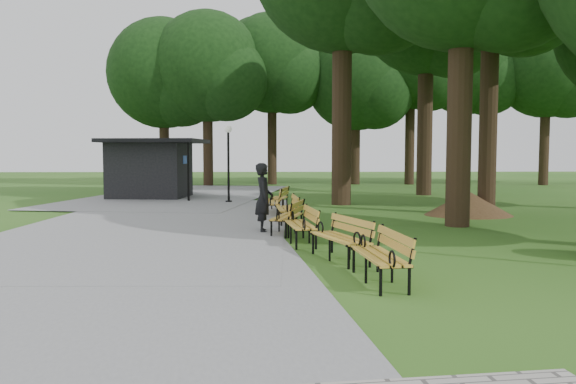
{
  "coord_description": "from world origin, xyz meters",
  "views": [
    {
      "loc": [
        -0.48,
        -13.67,
        2.12
      ],
      "look_at": [
        -0.02,
        0.92,
        1.1
      ],
      "focal_mm": 34.56,
      "sensor_mm": 36.0,
      "label": 1
    }
  ],
  "objects_px": {
    "bench_6": "(278,199)",
    "bench_0": "(379,256)",
    "bench_1": "(340,238)",
    "bench_2": "(300,225)",
    "lawn_tree_4": "(427,6)",
    "dirt_mound": "(468,203)",
    "lamp_post": "(228,147)",
    "bench_3": "(287,217)",
    "bench_4": "(286,209)",
    "bench_5": "(272,203)",
    "kiosk": "(150,169)",
    "person": "(263,198)"
  },
  "relations": [
    {
      "from": "kiosk",
      "to": "bench_4",
      "type": "height_order",
      "value": "kiosk"
    },
    {
      "from": "bench_2",
      "to": "lawn_tree_4",
      "type": "height_order",
      "value": "lawn_tree_4"
    },
    {
      "from": "person",
      "to": "bench_6",
      "type": "relative_size",
      "value": 0.98
    },
    {
      "from": "person",
      "to": "kiosk",
      "type": "distance_m",
      "value": 12.89
    },
    {
      "from": "lamp_post",
      "to": "bench_5",
      "type": "xyz_separation_m",
      "value": [
        1.86,
        -4.86,
        -1.93
      ]
    },
    {
      "from": "dirt_mound",
      "to": "bench_2",
      "type": "bearing_deg",
      "value": -136.56
    },
    {
      "from": "person",
      "to": "bench_1",
      "type": "bearing_deg",
      "value": -163.55
    },
    {
      "from": "bench_2",
      "to": "lamp_post",
      "type": "bearing_deg",
      "value": -173.54
    },
    {
      "from": "bench_6",
      "to": "lawn_tree_4",
      "type": "bearing_deg",
      "value": 145.29
    },
    {
      "from": "dirt_mound",
      "to": "bench_0",
      "type": "distance_m",
      "value": 10.97
    },
    {
      "from": "dirt_mound",
      "to": "bench_3",
      "type": "relative_size",
      "value": 1.31
    },
    {
      "from": "person",
      "to": "bench_5",
      "type": "distance_m",
      "value": 4.13
    },
    {
      "from": "person",
      "to": "kiosk",
      "type": "xyz_separation_m",
      "value": [
        -5.51,
        11.64,
        0.46
      ]
    },
    {
      "from": "dirt_mound",
      "to": "bench_2",
      "type": "distance_m",
      "value": 8.37
    },
    {
      "from": "bench_1",
      "to": "bench_5",
      "type": "height_order",
      "value": "same"
    },
    {
      "from": "bench_3",
      "to": "lawn_tree_4",
      "type": "bearing_deg",
      "value": 165.7
    },
    {
      "from": "bench_4",
      "to": "bench_5",
      "type": "bearing_deg",
      "value": -172.62
    },
    {
      "from": "bench_3",
      "to": "lawn_tree_4",
      "type": "distance_m",
      "value": 17.72
    },
    {
      "from": "bench_0",
      "to": "bench_1",
      "type": "xyz_separation_m",
      "value": [
        -0.4,
        1.94,
        0.0
      ]
    },
    {
      "from": "bench_1",
      "to": "bench_3",
      "type": "xyz_separation_m",
      "value": [
        -0.93,
        3.75,
        0.0
      ]
    },
    {
      "from": "lamp_post",
      "to": "bench_4",
      "type": "bearing_deg",
      "value": -72.17
    },
    {
      "from": "bench_3",
      "to": "bench_4",
      "type": "bearing_deg",
      "value": -166.57
    },
    {
      "from": "bench_3",
      "to": "bench_6",
      "type": "distance_m",
      "value": 5.96
    },
    {
      "from": "lamp_post",
      "to": "bench_2",
      "type": "xyz_separation_m",
      "value": [
        2.49,
        -10.8,
        -1.93
      ]
    },
    {
      "from": "lamp_post",
      "to": "bench_2",
      "type": "height_order",
      "value": "lamp_post"
    },
    {
      "from": "bench_4",
      "to": "bench_0",
      "type": "bearing_deg",
      "value": 6.16
    },
    {
      "from": "kiosk",
      "to": "bench_5",
      "type": "distance_m",
      "value": 9.54
    },
    {
      "from": "bench_4",
      "to": "lawn_tree_4",
      "type": "distance_m",
      "value": 16.21
    },
    {
      "from": "kiosk",
      "to": "bench_6",
      "type": "xyz_separation_m",
      "value": [
        5.96,
        -5.85,
        -0.95
      ]
    },
    {
      "from": "bench_4",
      "to": "lawn_tree_4",
      "type": "xyz_separation_m",
      "value": [
        7.33,
        11.32,
        9.0
      ]
    },
    {
      "from": "bench_6",
      "to": "bench_0",
      "type": "bearing_deg",
      "value": 18.26
    },
    {
      "from": "kiosk",
      "to": "lamp_post",
      "type": "relative_size",
      "value": 1.34
    },
    {
      "from": "bench_0",
      "to": "bench_2",
      "type": "distance_m",
      "value": 4.16
    },
    {
      "from": "bench_4",
      "to": "kiosk",
      "type": "bearing_deg",
      "value": -151.0
    },
    {
      "from": "lamp_post",
      "to": "bench_0",
      "type": "xyz_separation_m",
      "value": [
        3.57,
        -14.81,
        -1.93
      ]
    },
    {
      "from": "kiosk",
      "to": "bench_6",
      "type": "relative_size",
      "value": 2.34
    },
    {
      "from": "kiosk",
      "to": "lawn_tree_4",
      "type": "xyz_separation_m",
      "value": [
        13.52,
        1.56,
        8.04
      ]
    },
    {
      "from": "bench_1",
      "to": "bench_5",
      "type": "relative_size",
      "value": 1.0
    },
    {
      "from": "person",
      "to": "bench_4",
      "type": "height_order",
      "value": "person"
    },
    {
      "from": "lamp_post",
      "to": "lawn_tree_4",
      "type": "relative_size",
      "value": 0.26
    },
    {
      "from": "lamp_post",
      "to": "bench_0",
      "type": "distance_m",
      "value": 15.36
    },
    {
      "from": "lamp_post",
      "to": "bench_3",
      "type": "relative_size",
      "value": 1.75
    },
    {
      "from": "person",
      "to": "bench_5",
      "type": "xyz_separation_m",
      "value": [
        0.25,
        4.09,
        -0.49
      ]
    },
    {
      "from": "kiosk",
      "to": "bench_4",
      "type": "xyz_separation_m",
      "value": [
        6.18,
        -9.76,
        -0.95
      ]
    },
    {
      "from": "person",
      "to": "bench_2",
      "type": "height_order",
      "value": "person"
    },
    {
      "from": "bench_3",
      "to": "bench_0",
      "type": "bearing_deg",
      "value": 27.81
    },
    {
      "from": "lamp_post",
      "to": "dirt_mound",
      "type": "bearing_deg",
      "value": -30.49
    },
    {
      "from": "bench_4",
      "to": "bench_6",
      "type": "distance_m",
      "value": 3.92
    },
    {
      "from": "dirt_mound",
      "to": "bench_1",
      "type": "xyz_separation_m",
      "value": [
        -5.4,
        -7.83,
        0.02
      ]
    },
    {
      "from": "lamp_post",
      "to": "bench_6",
      "type": "height_order",
      "value": "lamp_post"
    }
  ]
}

